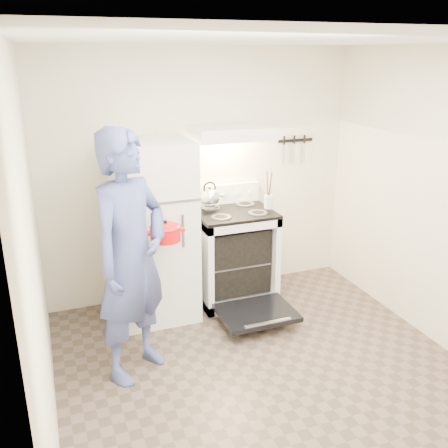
{
  "coord_description": "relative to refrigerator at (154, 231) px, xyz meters",
  "views": [
    {
      "loc": [
        -1.5,
        -2.89,
        2.43
      ],
      "look_at": [
        -0.05,
        1.0,
        1.0
      ],
      "focal_mm": 40.0,
      "sensor_mm": 36.0,
      "label": 1
    }
  ],
  "objects": [
    {
      "name": "range_hood",
      "position": [
        0.81,
        0.1,
        0.86
      ],
      "size": [
        0.76,
        0.5,
        0.12
      ],
      "primitive_type": "cube",
      "color": "white",
      "rests_on": "back_wall"
    },
    {
      "name": "knife_strip",
      "position": [
        1.63,
        0.33,
        0.7
      ],
      "size": [
        0.4,
        0.02,
        0.03
      ],
      "primitive_type": "cube",
      "color": "black",
      "rests_on": "back_wall"
    },
    {
      "name": "pizza_stone",
      "position": [
        0.83,
        -0.05,
        -0.4
      ],
      "size": [
        0.3,
        0.3,
        0.02
      ],
      "primitive_type": "cylinder",
      "color": "olive",
      "rests_on": "oven_rack"
    },
    {
      "name": "floor",
      "position": [
        0.58,
        -1.45,
        -0.85
      ],
      "size": [
        3.6,
        3.6,
        0.0
      ],
      "primitive_type": "plane",
      "color": "brown",
      "rests_on": "ground"
    },
    {
      "name": "utensil_jar",
      "position": [
        1.13,
        -0.1,
        0.2
      ],
      "size": [
        0.09,
        0.09,
        0.13
      ],
      "primitive_type": "cylinder",
      "rotation": [
        0.0,
        0.0,
        0.02
      ],
      "color": "silver",
      "rests_on": "cooktop"
    },
    {
      "name": "dutch_oven",
      "position": [
        -0.03,
        -0.57,
        0.17
      ],
      "size": [
        0.32,
        0.25,
        0.22
      ],
      "primitive_type": null,
      "color": "red",
      "rests_on": "person"
    },
    {
      "name": "oven_rack",
      "position": [
        0.81,
        0.02,
        -0.41
      ],
      "size": [
        0.6,
        0.52,
        0.01
      ],
      "primitive_type": "cube",
      "color": "slate",
      "rests_on": "stove_body"
    },
    {
      "name": "oven_door",
      "position": [
        0.81,
        -0.57,
        -0.72
      ],
      "size": [
        0.7,
        0.54,
        0.04
      ],
      "primitive_type": "cube",
      "color": "black",
      "rests_on": "floor"
    },
    {
      "name": "back_wall",
      "position": [
        0.58,
        0.35,
        0.4
      ],
      "size": [
        3.2,
        0.02,
        2.5
      ],
      "primitive_type": "cube",
      "color": "beige",
      "rests_on": "ground"
    },
    {
      "name": "stove_body",
      "position": [
        0.81,
        0.02,
        -0.39
      ],
      "size": [
        0.76,
        0.65,
        0.92
      ],
      "primitive_type": "cube",
      "color": "white",
      "rests_on": "floor"
    },
    {
      "name": "refrigerator",
      "position": [
        0.0,
        0.0,
        0.0
      ],
      "size": [
        0.7,
        0.7,
        1.7
      ],
      "primitive_type": "cube",
      "color": "white",
      "rests_on": "floor"
    },
    {
      "name": "person",
      "position": [
        -0.37,
        -0.87,
        0.13
      ],
      "size": [
        0.85,
        0.81,
        1.95
      ],
      "primitive_type": "imported",
      "rotation": [
        0.0,
        0.0,
        0.67
      ],
      "color": "navy",
      "rests_on": "floor"
    },
    {
      "name": "tea_kettle",
      "position": [
        0.59,
        0.12,
        0.25
      ],
      "size": [
        0.24,
        0.2,
        0.29
      ],
      "primitive_type": null,
      "color": "#BABABF",
      "rests_on": "cooktop"
    },
    {
      "name": "backsplash",
      "position": [
        0.81,
        0.31,
        0.2
      ],
      "size": [
        0.76,
        0.07,
        0.2
      ],
      "primitive_type": "cube",
      "color": "white",
      "rests_on": "cooktop"
    },
    {
      "name": "cooktop",
      "position": [
        0.81,
        0.02,
        0.09
      ],
      "size": [
        0.76,
        0.65,
        0.03
      ],
      "primitive_type": "cube",
      "color": "black",
      "rests_on": "stove_body"
    }
  ]
}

